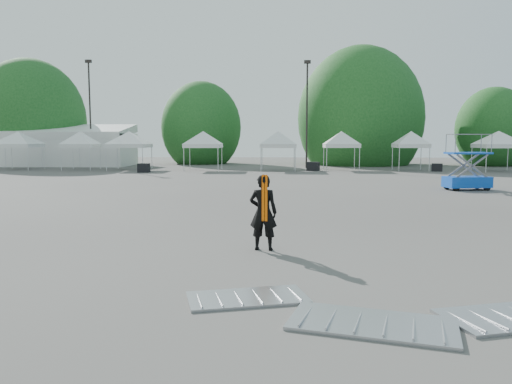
{
  "coord_description": "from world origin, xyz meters",
  "views": [
    {
      "loc": [
        0.35,
        -14.44,
        2.61
      ],
      "look_at": [
        -0.19,
        -2.0,
        1.3
      ],
      "focal_mm": 35.0,
      "sensor_mm": 36.0,
      "label": 1
    }
  ],
  "objects": [
    {
      "name": "tent_g",
      "position": [
        11.58,
        28.39,
        3.06
      ],
      "size": [
        3.76,
        3.76,
        3.88
      ],
      "color": "silver",
      "rests_on": "ground"
    },
    {
      "name": "crate_east",
      "position": [
        13.53,
        27.4,
        0.32
      ],
      "size": [
        1.0,
        0.9,
        0.64
      ],
      "primitive_type": "cube",
      "rotation": [
        0.0,
        0.0,
        -0.37
      ],
      "color": "black",
      "rests_on": "ground"
    },
    {
      "name": "scissor_lift",
      "position": [
        10.2,
        11.87,
        1.46
      ],
      "size": [
        2.41,
        1.49,
        2.9
      ],
      "rotation": [
        0.0,
        0.0,
        0.17
      ],
      "color": "#0E30B6",
      "rests_on": "ground"
    },
    {
      "name": "tent_e",
      "position": [
        0.37,
        27.81,
        3.06
      ],
      "size": [
        4.25,
        4.25,
        3.88
      ],
      "color": "silver",
      "rests_on": "ground"
    },
    {
      "name": "tree_far_e",
      "position": [
        22.0,
        37.0,
        3.63
      ],
      "size": [
        3.84,
        3.84,
        5.84
      ],
      "color": "#382314",
      "rests_on": "ground"
    },
    {
      "name": "tent_d",
      "position": [
        -5.99,
        27.88,
        3.06
      ],
      "size": [
        4.3,
        4.3,
        3.88
      ],
      "color": "silver",
      "rests_on": "ground"
    },
    {
      "name": "light_pole_east",
      "position": [
        3.0,
        32.0,
        5.52
      ],
      "size": [
        0.6,
        0.25,
        9.8
      ],
      "color": "black",
      "rests_on": "ground"
    },
    {
      "name": "tent_b",
      "position": [
        -16.78,
        28.33,
        3.06
      ],
      "size": [
        3.81,
        3.81,
        3.88
      ],
      "color": "silver",
      "rests_on": "ground"
    },
    {
      "name": "light_pole_west",
      "position": [
        -18.0,
        34.0,
        5.77
      ],
      "size": [
        0.6,
        0.25,
        10.3
      ],
      "color": "black",
      "rests_on": "ground"
    },
    {
      "name": "crate_west",
      "position": [
        -10.37,
        24.99,
        0.36
      ],
      "size": [
        0.97,
        0.78,
        0.72
      ],
      "primitive_type": "cube",
      "rotation": [
        0.0,
        0.0,
        0.07
      ],
      "color": "black",
      "rests_on": "ground"
    },
    {
      "name": "tree_far_w",
      "position": [
        -26.0,
        38.0,
        4.54
      ],
      "size": [
        4.8,
        4.8,
        7.3
      ],
      "color": "#382314",
      "rests_on": "ground"
    },
    {
      "name": "tent_a",
      "position": [
        -22.43,
        28.6,
        3.06
      ],
      "size": [
        4.56,
        4.56,
        3.88
      ],
      "color": "silver",
      "rests_on": "ground"
    },
    {
      "name": "tent_h",
      "position": [
        18.53,
        27.71,
        3.06
      ],
      "size": [
        4.58,
        4.58,
        3.88
      ],
      "color": "silver",
      "rests_on": "ground"
    },
    {
      "name": "man",
      "position": [
        0.01,
        -2.81,
        0.91
      ],
      "size": [
        0.71,
        0.51,
        1.81
      ],
      "rotation": [
        0.0,
        0.0,
        3.02
      ],
      "color": "black",
      "rests_on": "ground"
    },
    {
      "name": "tent_c",
      "position": [
        -12.5,
        28.34,
        3.06
      ],
      "size": [
        4.64,
        4.64,
        3.88
      ],
      "color": "silver",
      "rests_on": "ground"
    },
    {
      "name": "ground",
      "position": [
        0.0,
        0.0,
        0.0
      ],
      "size": [
        120.0,
        120.0,
        0.0
      ],
      "primitive_type": "plane",
      "color": "#474442",
      "rests_on": "ground"
    },
    {
      "name": "marquee",
      "position": [
        -22.0,
        35.0,
        1.97
      ],
      "size": [
        15.0,
        6.25,
        4.23
      ],
      "color": "silver",
      "rests_on": "ground"
    },
    {
      "name": "crate_mid",
      "position": [
        3.32,
        27.62,
        0.37
      ],
      "size": [
        1.17,
        1.05,
        0.75
      ],
      "primitive_type": "cube",
      "rotation": [
        0.0,
        0.0,
        -0.38
      ],
      "color": "black",
      "rests_on": "ground"
    },
    {
      "name": "tent_f",
      "position": [
        5.77,
        28.68,
        3.06
      ],
      "size": [
        4.12,
        4.12,
        3.88
      ],
      "color": "silver",
      "rests_on": "ground"
    },
    {
      "name": "tree_mid_e",
      "position": [
        9.0,
        39.0,
        4.84
      ],
      "size": [
        5.12,
        5.12,
        7.79
      ],
      "color": "#382314",
      "rests_on": "ground"
    },
    {
      "name": "barrier_left",
      "position": [
        -0.14,
        -6.48,
        0.03
      ],
      "size": [
        2.13,
        1.44,
        0.06
      ],
      "rotation": [
        0.0,
        0.0,
        0.26
      ],
      "color": "#9EA0A5",
      "rests_on": "ground"
    },
    {
      "name": "barrier_mid",
      "position": [
        1.69,
        -7.58,
        0.04
      ],
      "size": [
        2.52,
        1.73,
        0.07
      ],
      "rotation": [
        0.0,
        0.0,
        -0.28
      ],
      "color": "#9EA0A5",
      "rests_on": "ground"
    },
    {
      "name": "tree_mid_w",
      "position": [
        -8.0,
        40.0,
        3.93
      ],
      "size": [
        4.16,
        4.16,
        6.33
      ],
      "color": "#382314",
      "rests_on": "ground"
    }
  ]
}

